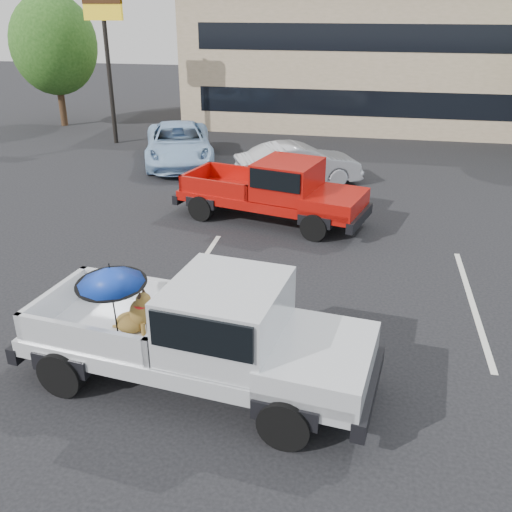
% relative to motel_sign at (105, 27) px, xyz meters
% --- Properties ---
extents(ground, '(90.00, 90.00, 0.00)m').
position_rel_motel_sign_xyz_m(ground, '(10.00, -14.00, -4.65)').
color(ground, black).
rests_on(ground, ground).
extents(stripe_left, '(0.12, 5.00, 0.01)m').
position_rel_motel_sign_xyz_m(stripe_left, '(7.00, -12.00, -4.65)').
color(stripe_left, silver).
rests_on(stripe_left, ground).
extents(stripe_right, '(0.12, 5.00, 0.01)m').
position_rel_motel_sign_xyz_m(stripe_right, '(13.00, -12.00, -4.65)').
color(stripe_right, silver).
rests_on(stripe_right, ground).
extents(motel_building, '(20.40, 8.40, 6.30)m').
position_rel_motel_sign_xyz_m(motel_building, '(12.00, 6.99, -1.45)').
color(motel_building, tan).
rests_on(motel_building, ground).
extents(motel_sign, '(1.60, 0.22, 6.00)m').
position_rel_motel_sign_xyz_m(motel_sign, '(0.00, 0.00, 0.00)').
color(motel_sign, black).
rests_on(motel_sign, ground).
extents(tree_left, '(3.96, 3.96, 6.02)m').
position_rel_motel_sign_xyz_m(tree_left, '(-4.00, 3.00, -0.92)').
color(tree_left, '#332114').
rests_on(tree_left, ground).
extents(tree_back, '(4.68, 4.68, 7.11)m').
position_rel_motel_sign_xyz_m(tree_back, '(16.00, 10.00, -0.24)').
color(tree_back, '#332114').
rests_on(tree_back, ground).
extents(silver_pickup, '(5.90, 2.70, 2.06)m').
position_rel_motel_sign_xyz_m(silver_pickup, '(8.51, -15.67, -3.60)').
color(silver_pickup, black).
rests_on(silver_pickup, ground).
extents(red_pickup, '(5.60, 3.12, 1.75)m').
position_rel_motel_sign_xyz_m(red_pickup, '(8.46, -8.12, -3.69)').
color(red_pickup, black).
rests_on(red_pickup, ground).
extents(silver_sedan, '(4.35, 3.03, 1.36)m').
position_rel_motel_sign_xyz_m(silver_sedan, '(8.46, -4.52, -3.97)').
color(silver_sedan, '#ACAEB4').
rests_on(silver_sedan, ground).
extents(blue_suv, '(3.96, 5.69, 1.44)m').
position_rel_motel_sign_xyz_m(blue_suv, '(3.72, -2.65, -3.93)').
color(blue_suv, '#98BDE3').
rests_on(blue_suv, ground).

